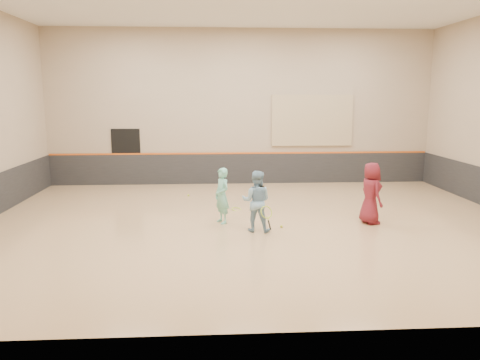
{
  "coord_description": "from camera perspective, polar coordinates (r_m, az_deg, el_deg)",
  "views": [
    {
      "loc": [
        -1.14,
        -12.37,
        3.47
      ],
      "look_at": [
        -0.38,
        0.4,
        1.15
      ],
      "focal_mm": 35.0,
      "sensor_mm": 36.0,
      "label": 1
    }
  ],
  "objects": [
    {
      "name": "young_man",
      "position": [
        13.24,
        15.66,
        -1.56
      ],
      "size": [
        0.69,
        0.92,
        1.69
      ],
      "primitive_type": "imported",
      "rotation": [
        0.0,
        0.0,
        1.78
      ],
      "color": "maroon",
      "rests_on": "floor"
    },
    {
      "name": "doorway",
      "position": [
        18.81,
        -13.69,
        2.74
      ],
      "size": [
        1.1,
        0.05,
        2.2
      ],
      "primitive_type": "cube",
      "color": "black",
      "rests_on": "floor"
    },
    {
      "name": "accent_stripe",
      "position": [
        18.51,
        0.15,
        3.29
      ],
      "size": [
        14.9,
        0.03,
        0.06
      ],
      "primitive_type": "cube",
      "color": "#D85914",
      "rests_on": "wall_back"
    },
    {
      "name": "ball_under_racket",
      "position": [
        12.55,
        5.07,
        -5.65
      ],
      "size": [
        0.07,
        0.07,
        0.07
      ],
      "primitive_type": "sphere",
      "color": "#D1D932",
      "rests_on": "floor"
    },
    {
      "name": "held_racket",
      "position": [
        11.72,
        3.23,
        -3.94
      ],
      "size": [
        0.35,
        0.35,
        0.69
      ],
      "primitive_type": null,
      "color": "#B6DD30",
      "rests_on": "instructor"
    },
    {
      "name": "girl",
      "position": [
        12.8,
        -2.21,
        -1.92
      ],
      "size": [
        0.58,
        0.67,
        1.53
      ],
      "primitive_type": "imported",
      "rotation": [
        0.0,
        0.0,
        -1.09
      ],
      "color": "#7BD6BE",
      "rests_on": "floor"
    },
    {
      "name": "ball_beside_spare",
      "position": [
        16.43,
        -6.31,
        -1.86
      ],
      "size": [
        0.07,
        0.07,
        0.07
      ],
      "primitive_type": "sphere",
      "color": "#CCE936",
      "rests_on": "floor"
    },
    {
      "name": "room",
      "position": [
        12.71,
        1.81,
        -1.8
      ],
      "size": [
        15.04,
        12.04,
        6.22
      ],
      "color": "tan",
      "rests_on": "ground"
    },
    {
      "name": "spare_racket",
      "position": [
        14.39,
        -0.43,
        -3.33
      ],
      "size": [
        0.69,
        0.69,
        0.17
      ],
      "primitive_type": null,
      "color": "#B0DE30",
      "rests_on": "floor"
    },
    {
      "name": "instructor",
      "position": [
        12.03,
        1.99,
        -2.59
      ],
      "size": [
        0.89,
        0.77,
        1.59
      ],
      "primitive_type": "imported",
      "rotation": [
        0.0,
        0.0,
        2.9
      ],
      "color": "#80ABC7",
      "rests_on": "floor"
    },
    {
      "name": "wainscot_back",
      "position": [
        18.6,
        0.15,
        1.4
      ],
      "size": [
        14.9,
        0.04,
        1.2
      ],
      "primitive_type": "cube",
      "color": "#232326",
      "rests_on": "floor"
    },
    {
      "name": "ball_in_hand",
      "position": [
        13.22,
        16.77,
        -0.72
      ],
      "size": [
        0.07,
        0.07,
        0.07
      ],
      "primitive_type": "sphere",
      "color": "#D7F037",
      "rests_on": "young_man"
    },
    {
      "name": "acoustic_panel",
      "position": [
        18.77,
        8.79,
        7.19
      ],
      "size": [
        3.2,
        0.08,
        2.0
      ],
      "primitive_type": "cube",
      "color": "tan",
      "rests_on": "wall_back"
    }
  ]
}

